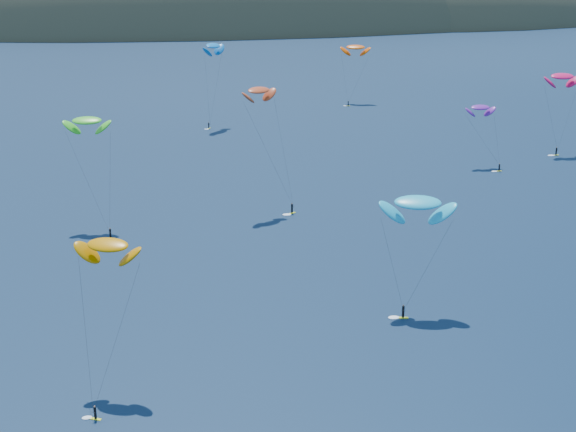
# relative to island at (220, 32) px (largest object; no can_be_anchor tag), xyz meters

# --- Properties ---
(island) EXTENTS (730.00, 300.00, 210.00)m
(island) POSITION_rel_island_xyz_m (0.00, 0.00, 0.00)
(island) COLOR #3D3526
(island) RESTS_ON ground
(kitesurfer_2) EXTENTS (8.99, 13.59, 20.10)m
(kitesurfer_2) POSITION_rel_island_xyz_m (-59.23, -514.71, 28.53)
(kitesurfer_2) COLOR yellow
(kitesurfer_2) RESTS_ON ground
(kitesurfer_3) EXTENTS (9.09, 13.54, 22.71)m
(kitesurfer_3) POSITION_rel_island_xyz_m (-65.35, -453.19, 30.98)
(kitesurfer_3) COLOR yellow
(kitesurfer_3) RESTS_ON ground
(kitesurfer_4) EXTENTS (9.36, 11.37, 26.27)m
(kitesurfer_4) POSITION_rel_island_xyz_m (-34.23, -368.00, 34.27)
(kitesurfer_4) COLOR yellow
(kitesurfer_4) RESTS_ON ground
(kitesurfer_5) EXTENTS (11.48, 8.62, 19.24)m
(kitesurfer_5) POSITION_rel_island_xyz_m (-15.41, -500.51, 26.99)
(kitesurfer_5) COLOR yellow
(kitesurfer_5) RESTS_ON ground
(kitesurfer_6) EXTENTS (7.44, 9.63, 16.26)m
(kitesurfer_6) POSITION_rel_island_xyz_m (26.04, -424.60, 24.89)
(kitesurfer_6) COLOR yellow
(kitesurfer_6) RESTS_ON ground
(kitesurfer_8) EXTENTS (9.92, 7.49, 22.42)m
(kitesurfer_8) POSITION_rel_island_xyz_m (51.64, -415.53, 30.40)
(kitesurfer_8) COLOR yellow
(kitesurfer_8) RESTS_ON ground
(kitesurfer_9) EXTENTS (10.88, 10.02, 26.59)m
(kitesurfer_9) POSITION_rel_island_xyz_m (-31.78, -449.19, 35.03)
(kitesurfer_9) COLOR yellow
(kitesurfer_9) RESTS_ON ground
(kitesurfer_11) EXTENTS (10.60, 12.69, 21.19)m
(kitesurfer_11) POSITION_rel_island_xyz_m (16.66, -337.98, 29.19)
(kitesurfer_11) COLOR yellow
(kitesurfer_11) RESTS_ON ground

